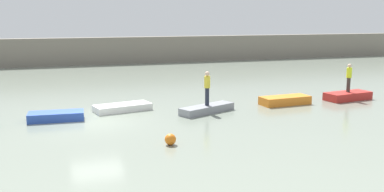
# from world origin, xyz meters

# --- Properties ---
(ground_plane) EXTENTS (120.00, 120.00, 0.00)m
(ground_plane) POSITION_xyz_m (0.00, 0.00, 0.00)
(ground_plane) COLOR gray
(embankment_wall) EXTENTS (80.00, 1.20, 2.84)m
(embankment_wall) POSITION_xyz_m (0.00, 26.15, 1.42)
(embankment_wall) COLOR gray
(embankment_wall) RESTS_ON ground_plane
(rowboat_blue) EXTENTS (2.73, 1.32, 0.43)m
(rowboat_blue) POSITION_xyz_m (-1.81, 1.07, 0.21)
(rowboat_blue) COLOR #2B4CAD
(rowboat_blue) RESTS_ON ground_plane
(rowboat_white) EXTENTS (3.26, 1.88, 0.36)m
(rowboat_white) POSITION_xyz_m (1.67, 2.32, 0.18)
(rowboat_white) COLOR white
(rowboat_white) RESTS_ON ground_plane
(rowboat_grey) EXTENTS (3.39, 2.19, 0.39)m
(rowboat_grey) POSITION_xyz_m (5.92, 0.47, 0.19)
(rowboat_grey) COLOR gray
(rowboat_grey) RESTS_ON ground_plane
(rowboat_orange) EXTENTS (3.02, 1.37, 0.48)m
(rowboat_orange) POSITION_xyz_m (10.99, 1.13, 0.24)
(rowboat_orange) COLOR orange
(rowboat_orange) RESTS_ON ground_plane
(rowboat_red) EXTENTS (3.11, 1.63, 0.48)m
(rowboat_red) POSITION_xyz_m (15.39, 1.21, 0.24)
(rowboat_red) COLOR red
(rowboat_red) RESTS_ON ground_plane
(person_hiviz_shirt) EXTENTS (0.32, 0.32, 1.74)m
(person_hiviz_shirt) POSITION_xyz_m (15.39, 1.21, 1.46)
(person_hiviz_shirt) COLOR #38332D
(person_hiviz_shirt) RESTS_ON rowboat_red
(person_yellow_shirt) EXTENTS (0.32, 0.32, 1.83)m
(person_yellow_shirt) POSITION_xyz_m (5.92, 0.47, 1.42)
(person_yellow_shirt) COLOR #232838
(person_yellow_shirt) RESTS_ON rowboat_grey
(mooring_buoy) EXTENTS (0.46, 0.46, 0.46)m
(mooring_buoy) POSITION_xyz_m (2.49, -4.72, 0.23)
(mooring_buoy) COLOR orange
(mooring_buoy) RESTS_ON ground_plane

